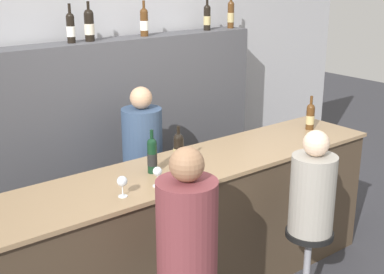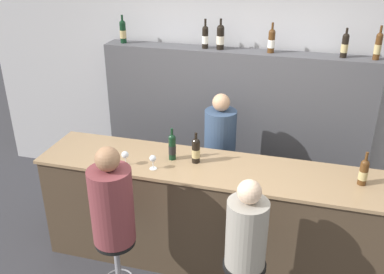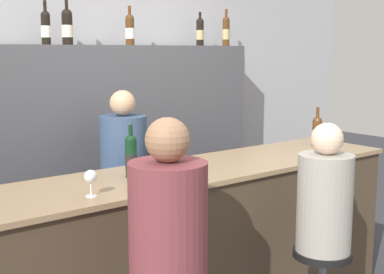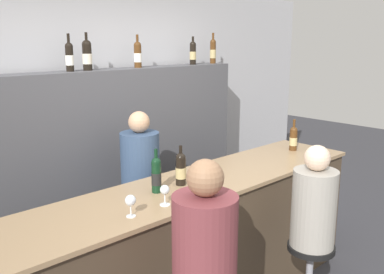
{
  "view_description": "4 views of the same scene",
  "coord_description": "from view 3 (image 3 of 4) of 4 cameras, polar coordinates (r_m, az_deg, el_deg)",
  "views": [
    {
      "loc": [
        -2.27,
        -2.51,
        2.44
      ],
      "look_at": [
        -0.01,
        0.37,
        1.25
      ],
      "focal_mm": 50.0,
      "sensor_mm": 36.0,
      "label": 1
    },
    {
      "loc": [
        0.74,
        -2.95,
        2.95
      ],
      "look_at": [
        -0.14,
        0.23,
        1.38
      ],
      "focal_mm": 40.0,
      "sensor_mm": 36.0,
      "label": 2
    },
    {
      "loc": [
        -1.94,
        -2.21,
        1.79
      ],
      "look_at": [
        0.0,
        0.26,
        1.28
      ],
      "focal_mm": 50.0,
      "sensor_mm": 36.0,
      "label": 3
    },
    {
      "loc": [
        -2.1,
        -1.84,
        2.1
      ],
      "look_at": [
        0.02,
        0.41,
        1.39
      ],
      "focal_mm": 40.0,
      "sensor_mm": 36.0,
      "label": 4
    }
  ],
  "objects": [
    {
      "name": "guest_seated_left",
      "position": [
        2.37,
        -2.56,
        -9.62
      ],
      "size": [
        0.35,
        0.35,
        0.85
      ],
      "color": "brown",
      "rests_on": "bar_stool_left"
    },
    {
      "name": "wine_bottle_counter_0",
      "position": [
        3.07,
        -6.52,
        -1.99
      ],
      "size": [
        0.07,
        0.07,
        0.31
      ],
      "color": "black",
      "rests_on": "bar_counter"
    },
    {
      "name": "wine_bottle_backbar_2",
      "position": [
        4.12,
        -13.17,
        11.4
      ],
      "size": [
        0.08,
        0.08,
        0.32
      ],
      "color": "black",
      "rests_on": "back_bar_cabinet"
    },
    {
      "name": "wine_bottle_backbar_5",
      "position": [
        5.0,
        3.65,
        11.24
      ],
      "size": [
        0.07,
        0.07,
        0.33
      ],
      "color": "#4C2D14",
      "rests_on": "back_bar_cabinet"
    },
    {
      "name": "wine_bottle_backbar_1",
      "position": [
        4.06,
        -15.34,
        11.24
      ],
      "size": [
        0.07,
        0.07,
        0.31
      ],
      "color": "black",
      "rests_on": "back_bar_cabinet"
    },
    {
      "name": "wine_bottle_counter_2",
      "position": [
        4.17,
        13.19,
        0.64
      ],
      "size": [
        0.07,
        0.07,
        0.3
      ],
      "color": "#4C2D14",
      "rests_on": "bar_counter"
    },
    {
      "name": "wine_glass_0",
      "position": [
        2.71,
        -10.76,
        -4.26
      ],
      "size": [
        0.07,
        0.07,
        0.14
      ],
      "color": "silver",
      "rests_on": "bar_counter"
    },
    {
      "name": "wine_bottle_backbar_4",
      "position": [
        4.8,
        0.86,
        11.19
      ],
      "size": [
        0.07,
        0.07,
        0.29
      ],
      "color": "black",
      "rests_on": "back_bar_cabinet"
    },
    {
      "name": "bar_counter",
      "position": [
        3.42,
        -0.66,
        -12.27
      ],
      "size": [
        3.17,
        0.68,
        1.07
      ],
      "color": "#473828",
      "rests_on": "ground_plane"
    },
    {
      "name": "wine_glass_1",
      "position": [
        2.84,
        -6.04,
        -3.6
      ],
      "size": [
        0.07,
        0.07,
        0.13
      ],
      "color": "silver",
      "rests_on": "bar_counter"
    },
    {
      "name": "guest_seated_right",
      "position": [
        3.12,
        13.98,
        -6.24
      ],
      "size": [
        0.31,
        0.31,
        0.74
      ],
      "color": "gray",
      "rests_on": "bar_stool_right"
    },
    {
      "name": "wall_back",
      "position": [
        4.43,
        -11.96,
        2.68
      ],
      "size": [
        6.4,
        0.05,
        2.6
      ],
      "color": "#B2B2B7",
      "rests_on": "ground_plane"
    },
    {
      "name": "wine_bottle_backbar_3",
      "position": [
        4.38,
        -6.65,
        11.33
      ],
      "size": [
        0.07,
        0.07,
        0.31
      ],
      "color": "#4C2D14",
      "rests_on": "back_bar_cabinet"
    },
    {
      "name": "bartender",
      "position": [
        3.87,
        -7.19,
        -7.23
      ],
      "size": [
        0.33,
        0.33,
        1.52
      ],
      "color": "#334766",
      "rests_on": "ground_plane"
    },
    {
      "name": "back_bar_cabinet",
      "position": [
        4.29,
        -10.46,
        -2.69
      ],
      "size": [
        2.97,
        0.28,
        1.83
      ],
      "color": "#4C4C51",
      "rests_on": "ground_plane"
    },
    {
      "name": "wine_bottle_counter_1",
      "position": [
        3.19,
        -3.09,
        -1.62
      ],
      "size": [
        0.08,
        0.08,
        0.29
      ],
      "color": "black",
      "rests_on": "bar_counter"
    }
  ]
}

